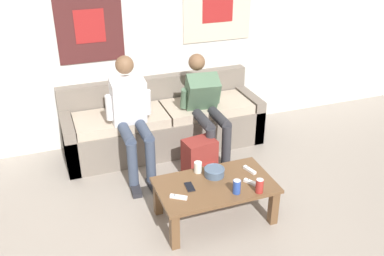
{
  "coord_description": "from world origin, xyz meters",
  "views": [
    {
      "loc": [
        -1.1,
        -2.01,
        2.46
      ],
      "look_at": [
        0.13,
        1.33,
        0.65
      ],
      "focal_mm": 40.0,
      "sensor_mm": 36.0,
      "label": 1
    }
  ],
  "objects_px": {
    "game_controller_near_left": "(179,197)",
    "couch": "(163,124)",
    "drink_can_red": "(260,186)",
    "person_seated_adult": "(131,114)",
    "person_seated_teen": "(206,105)",
    "coffee_table": "(215,190)",
    "pillar_candle": "(198,167)",
    "drink_can_blue": "(237,187)",
    "game_controller_far_center": "(251,183)",
    "ceramic_bowl": "(214,172)",
    "backpack": "(200,160)",
    "game_controller_near_right": "(250,170)",
    "cell_phone": "(190,187)"
  },
  "relations": [
    {
      "from": "drink_can_blue",
      "to": "drink_can_red",
      "type": "relative_size",
      "value": 1.0
    },
    {
      "from": "pillar_candle",
      "to": "ceramic_bowl",
      "type": "bearing_deg",
      "value": -42.49
    },
    {
      "from": "person_seated_teen",
      "to": "pillar_candle",
      "type": "bearing_deg",
      "value": -115.91
    },
    {
      "from": "ceramic_bowl",
      "to": "drink_can_blue",
      "type": "distance_m",
      "value": 0.31
    },
    {
      "from": "coffee_table",
      "to": "person_seated_teen",
      "type": "xyz_separation_m",
      "value": [
        0.34,
        1.09,
        0.3
      ]
    },
    {
      "from": "couch",
      "to": "drink_can_blue",
      "type": "relative_size",
      "value": 18.05
    },
    {
      "from": "person_seated_teen",
      "to": "cell_phone",
      "type": "xyz_separation_m",
      "value": [
        -0.57,
        -1.06,
        -0.23
      ]
    },
    {
      "from": "pillar_candle",
      "to": "game_controller_near_right",
      "type": "relative_size",
      "value": 0.77
    },
    {
      "from": "person_seated_teen",
      "to": "game_controller_near_left",
      "type": "xyz_separation_m",
      "value": [
        -0.71,
        -1.17,
        -0.23
      ]
    },
    {
      "from": "pillar_candle",
      "to": "drink_can_blue",
      "type": "relative_size",
      "value": 0.91
    },
    {
      "from": "game_controller_near_left",
      "to": "couch",
      "type": "bearing_deg",
      "value": 77.89
    },
    {
      "from": "coffee_table",
      "to": "person_seated_teen",
      "type": "distance_m",
      "value": 1.18
    },
    {
      "from": "backpack",
      "to": "game_controller_far_center",
      "type": "xyz_separation_m",
      "value": [
        0.17,
        -0.77,
        0.17
      ]
    },
    {
      "from": "person_seated_adult",
      "to": "ceramic_bowl",
      "type": "distance_m",
      "value": 1.09
    },
    {
      "from": "cell_phone",
      "to": "drink_can_red",
      "type": "bearing_deg",
      "value": -26.9
    },
    {
      "from": "couch",
      "to": "drink_can_red",
      "type": "height_order",
      "value": "couch"
    },
    {
      "from": "coffee_table",
      "to": "drink_can_red",
      "type": "bearing_deg",
      "value": -38.77
    },
    {
      "from": "coffee_table",
      "to": "game_controller_near_left",
      "type": "height_order",
      "value": "game_controller_near_left"
    },
    {
      "from": "person_seated_adult",
      "to": "game_controller_near_left",
      "type": "distance_m",
      "value": 1.17
    },
    {
      "from": "drink_can_red",
      "to": "game_controller_near_left",
      "type": "xyz_separation_m",
      "value": [
        -0.66,
        0.15,
        -0.05
      ]
    },
    {
      "from": "coffee_table",
      "to": "drink_can_red",
      "type": "relative_size",
      "value": 8.19
    },
    {
      "from": "couch",
      "to": "cell_phone",
      "type": "distance_m",
      "value": 1.42
    },
    {
      "from": "drink_can_red",
      "to": "couch",
      "type": "bearing_deg",
      "value": 101.35
    },
    {
      "from": "person_seated_adult",
      "to": "backpack",
      "type": "distance_m",
      "value": 0.84
    },
    {
      "from": "coffee_table",
      "to": "game_controller_far_center",
      "type": "bearing_deg",
      "value": -20.01
    },
    {
      "from": "couch",
      "to": "person_seated_adult",
      "type": "xyz_separation_m",
      "value": [
        -0.44,
        -0.39,
        0.37
      ]
    },
    {
      "from": "couch",
      "to": "ceramic_bowl",
      "type": "xyz_separation_m",
      "value": [
        0.08,
        -1.31,
        0.13
      ]
    },
    {
      "from": "game_controller_far_center",
      "to": "cell_phone",
      "type": "xyz_separation_m",
      "value": [
        -0.52,
        0.13,
        -0.01
      ]
    },
    {
      "from": "person_seated_adult",
      "to": "couch",
      "type": "bearing_deg",
      "value": 41.37
    },
    {
      "from": "game_controller_near_right",
      "to": "person_seated_adult",
      "type": "bearing_deg",
      "value": 131.42
    },
    {
      "from": "coffee_table",
      "to": "game_controller_far_center",
      "type": "xyz_separation_m",
      "value": [
        0.29,
        -0.11,
        0.08
      ]
    },
    {
      "from": "coffee_table",
      "to": "game_controller_near_left",
      "type": "distance_m",
      "value": 0.38
    },
    {
      "from": "coffee_table",
      "to": "game_controller_near_left",
      "type": "bearing_deg",
      "value": -166.54
    },
    {
      "from": "person_seated_teen",
      "to": "person_seated_adult",
      "type": "bearing_deg",
      "value": -176.88
    },
    {
      "from": "pillar_candle",
      "to": "drink_can_red",
      "type": "relative_size",
      "value": 0.91
    },
    {
      "from": "backpack",
      "to": "ceramic_bowl",
      "type": "distance_m",
      "value": 0.59
    },
    {
      "from": "person_seated_teen",
      "to": "ceramic_bowl",
      "type": "height_order",
      "value": "person_seated_teen"
    },
    {
      "from": "coffee_table",
      "to": "cell_phone",
      "type": "height_order",
      "value": "cell_phone"
    },
    {
      "from": "coffee_table",
      "to": "game_controller_near_right",
      "type": "bearing_deg",
      "value": 12.14
    },
    {
      "from": "backpack",
      "to": "game_controller_near_left",
      "type": "distance_m",
      "value": 0.91
    },
    {
      "from": "ceramic_bowl",
      "to": "drink_can_red",
      "type": "height_order",
      "value": "drink_can_red"
    },
    {
      "from": "person_seated_adult",
      "to": "drink_can_blue",
      "type": "bearing_deg",
      "value": -64.19
    },
    {
      "from": "game_controller_near_left",
      "to": "backpack",
      "type": "bearing_deg",
      "value": 57.39
    },
    {
      "from": "coffee_table",
      "to": "ceramic_bowl",
      "type": "xyz_separation_m",
      "value": [
        0.04,
        0.12,
        0.11
      ]
    },
    {
      "from": "couch",
      "to": "backpack",
      "type": "height_order",
      "value": "couch"
    },
    {
      "from": "drink_can_blue",
      "to": "drink_can_red",
      "type": "distance_m",
      "value": 0.19
    },
    {
      "from": "person_seated_adult",
      "to": "game_controller_near_right",
      "type": "bearing_deg",
      "value": -48.58
    },
    {
      "from": "couch",
      "to": "drink_can_red",
      "type": "xyz_separation_m",
      "value": [
        0.33,
        -1.67,
        0.15
      ]
    },
    {
      "from": "drink_can_blue",
      "to": "game_controller_far_center",
      "type": "height_order",
      "value": "drink_can_blue"
    },
    {
      "from": "drink_can_red",
      "to": "cell_phone",
      "type": "relative_size",
      "value": 0.89
    }
  ]
}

